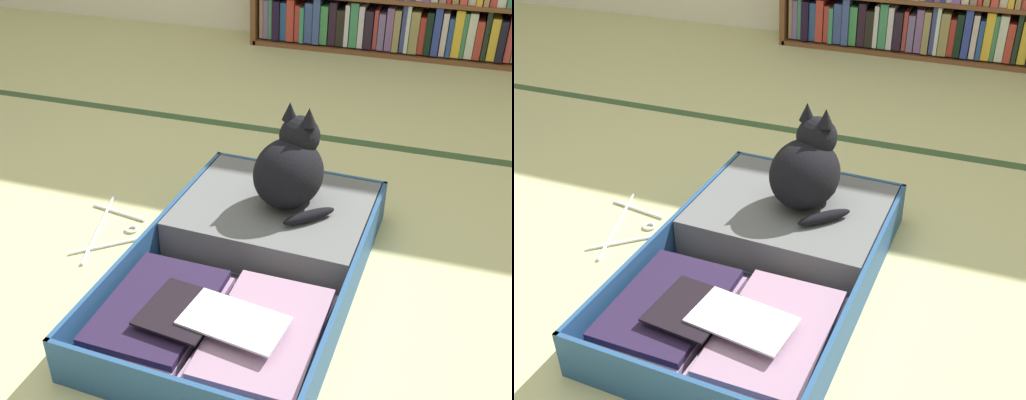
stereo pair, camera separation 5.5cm
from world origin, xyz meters
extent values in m
plane|color=#C4C084|center=(0.00, 0.00, 0.00)|extent=(10.00, 10.00, 0.00)
cube|color=#354F2C|center=(0.00, 1.11, 0.00)|extent=(4.80, 0.05, 0.00)
cube|color=brown|center=(0.28, 2.27, 0.01)|extent=(1.59, 0.23, 0.02)
cube|color=#A07D5D|center=(-0.48, 2.28, 0.14)|extent=(0.02, 0.19, 0.22)
cube|color=slate|center=(-0.45, 2.27, 0.14)|extent=(0.03, 0.19, 0.21)
cube|color=#468961|center=(-0.43, 2.27, 0.16)|extent=(0.02, 0.19, 0.24)
cube|color=black|center=(-0.39, 2.26, 0.14)|extent=(0.04, 0.19, 0.21)
cube|color=#294E83|center=(-0.35, 2.27, 0.14)|extent=(0.04, 0.19, 0.20)
cube|color=#BB392E|center=(-0.31, 2.26, 0.15)|extent=(0.04, 0.19, 0.23)
cube|color=#B13830|center=(-0.27, 2.27, 0.13)|extent=(0.03, 0.19, 0.20)
cube|color=#368A65|center=(-0.24, 2.26, 0.13)|extent=(0.02, 0.19, 0.19)
cube|color=#3A4D8A|center=(-0.21, 2.27, 0.14)|extent=(0.04, 0.19, 0.21)
cube|color=#3B4E8F|center=(-0.16, 2.26, 0.16)|extent=(0.04, 0.19, 0.25)
cube|color=#3D8B4E|center=(-0.12, 2.27, 0.14)|extent=(0.04, 0.19, 0.21)
cube|color=black|center=(-0.08, 2.27, 0.15)|extent=(0.04, 0.19, 0.23)
cube|color=black|center=(-0.03, 2.27, 0.13)|extent=(0.04, 0.19, 0.19)
cube|color=silver|center=(0.00, 2.27, 0.14)|extent=(0.02, 0.19, 0.22)
cube|color=#3C895B|center=(0.04, 2.27, 0.15)|extent=(0.04, 0.19, 0.23)
cube|color=silver|center=(0.08, 2.27, 0.14)|extent=(0.03, 0.19, 0.22)
cube|color=black|center=(0.12, 2.27, 0.13)|extent=(0.04, 0.19, 0.20)
cube|color=#AB3C38|center=(0.15, 2.27, 0.14)|extent=(0.02, 0.19, 0.21)
cube|color=slate|center=(0.19, 2.27, 0.13)|extent=(0.03, 0.19, 0.19)
cube|color=#7C558E|center=(0.23, 2.27, 0.15)|extent=(0.04, 0.19, 0.22)
cube|color=#948454|center=(0.26, 2.26, 0.14)|extent=(0.03, 0.19, 0.22)
cube|color=#3B4285|center=(0.30, 2.27, 0.16)|extent=(0.02, 0.19, 0.24)
cube|color=silver|center=(0.32, 2.26, 0.16)|extent=(0.02, 0.19, 0.24)
cube|color=#93844F|center=(0.35, 2.26, 0.14)|extent=(0.04, 0.19, 0.22)
cube|color=#AC3028|center=(0.39, 2.27, 0.13)|extent=(0.03, 0.19, 0.19)
cube|color=black|center=(0.43, 2.26, 0.14)|extent=(0.03, 0.19, 0.22)
cube|color=#2C3D96|center=(0.47, 2.26, 0.16)|extent=(0.04, 0.19, 0.24)
cube|color=beige|center=(0.50, 2.27, 0.14)|extent=(0.03, 0.19, 0.22)
cube|color=#284A94|center=(0.53, 2.26, 0.13)|extent=(0.02, 0.19, 0.20)
cube|color=yellow|center=(0.57, 2.27, 0.15)|extent=(0.04, 0.19, 0.24)
cube|color=#3A7851|center=(0.60, 2.27, 0.15)|extent=(0.02, 0.19, 0.23)
cube|color=silver|center=(0.63, 2.27, 0.15)|extent=(0.04, 0.19, 0.23)
cube|color=#B03829|center=(0.67, 2.26, 0.13)|extent=(0.04, 0.19, 0.19)
cube|color=black|center=(0.71, 2.26, 0.16)|extent=(0.02, 0.19, 0.25)
cube|color=gold|center=(0.74, 2.27, 0.14)|extent=(0.04, 0.19, 0.21)
cube|color=black|center=(0.78, 2.26, 0.14)|extent=(0.03, 0.19, 0.20)
cube|color=#BF413F|center=(0.82, 2.27, 0.15)|extent=(0.03, 0.19, 0.23)
cube|color=navy|center=(0.12, -0.08, 0.01)|extent=(0.59, 0.49, 0.01)
cube|color=navy|center=(0.11, -0.31, 0.06)|extent=(0.57, 0.04, 0.13)
cube|color=navy|center=(-0.16, -0.07, 0.06)|extent=(0.03, 0.47, 0.13)
cube|color=navy|center=(0.40, -0.09, 0.06)|extent=(0.03, 0.47, 0.13)
cube|color=#474E5F|center=(0.12, -0.08, 0.02)|extent=(0.57, 0.47, 0.01)
cube|color=navy|center=(0.14, 0.39, 0.01)|extent=(0.59, 0.49, 0.01)
cube|color=navy|center=(0.15, 0.62, 0.06)|extent=(0.57, 0.04, 0.13)
cube|color=navy|center=(-0.14, 0.40, 0.06)|extent=(0.03, 0.47, 0.13)
cube|color=navy|center=(0.42, 0.38, 0.06)|extent=(0.03, 0.47, 0.13)
cube|color=#474E5F|center=(0.14, 0.39, 0.02)|extent=(0.57, 0.47, 0.01)
cylinder|color=black|center=(0.13, 0.15, 0.02)|extent=(0.55, 0.04, 0.02)
cube|color=#AFA88F|center=(-0.01, -0.08, 0.03)|extent=(0.26, 0.37, 0.02)
cube|color=#231D2A|center=(0.00, -0.08, 0.05)|extent=(0.26, 0.41, 0.02)
cube|color=#9C7A9E|center=(-0.01, -0.08, 0.07)|extent=(0.26, 0.36, 0.02)
cube|color=#241835|center=(-0.01, -0.08, 0.08)|extent=(0.25, 0.35, 0.02)
cube|color=silver|center=(0.26, -0.09, 0.03)|extent=(0.25, 0.40, 0.02)
cube|color=silver|center=(0.25, -0.08, 0.05)|extent=(0.27, 0.42, 0.02)
cube|color=gray|center=(0.25, -0.08, 0.07)|extent=(0.27, 0.40, 0.02)
cube|color=gray|center=(0.26, -0.08, 0.09)|extent=(0.25, 0.37, 0.02)
cube|color=white|center=(0.19, -0.11, 0.12)|extent=(0.25, 0.16, 0.01)
cube|color=black|center=(0.06, -0.11, 0.11)|extent=(0.19, 0.19, 0.01)
cube|color=#5D5F61|center=(0.14, 0.39, 0.07)|extent=(0.56, 0.46, 0.12)
torus|color=white|center=(0.11, 0.38, 0.13)|extent=(0.09, 0.09, 0.01)
cylinder|color=black|center=(-0.01, 0.61, 0.06)|extent=(0.02, 0.02, 0.12)
cylinder|color=black|center=(0.31, 0.60, 0.06)|extent=(0.02, 0.02, 0.12)
cube|color=yellow|center=(-0.01, -0.30, 0.09)|extent=(0.03, 0.00, 0.02)
cube|color=yellow|center=(-0.01, -0.30, 0.02)|extent=(0.03, 0.00, 0.02)
cube|color=yellow|center=(0.06, -0.30, 0.02)|extent=(0.03, 0.00, 0.02)
ellipsoid|color=black|center=(0.18, 0.39, 0.23)|extent=(0.25, 0.27, 0.20)
ellipsoid|color=black|center=(0.20, 0.45, 0.19)|extent=(0.15, 0.12, 0.11)
sphere|color=black|center=(0.19, 0.44, 0.33)|extent=(0.12, 0.12, 0.12)
cone|color=black|center=(0.22, 0.42, 0.40)|extent=(0.04, 0.04, 0.05)
cone|color=black|center=(0.16, 0.44, 0.40)|extent=(0.04, 0.04, 0.05)
sphere|color=gold|center=(0.23, 0.48, 0.34)|extent=(0.02, 0.02, 0.02)
sphere|color=gold|center=(0.19, 0.49, 0.34)|extent=(0.02, 0.02, 0.02)
ellipsoid|color=black|center=(0.26, 0.32, 0.15)|extent=(0.14, 0.14, 0.03)
cylinder|color=silver|center=(-0.39, 0.26, 0.01)|extent=(0.11, 0.35, 0.01)
cylinder|color=silver|center=(-0.37, 0.36, 0.00)|extent=(0.20, 0.04, 0.01)
cylinder|color=silver|center=(-0.33, 0.19, 0.00)|extent=(0.16, 0.13, 0.01)
torus|color=silver|center=(-0.29, 0.29, 0.01)|extent=(0.05, 0.05, 0.01)
camera|label=1|loc=(0.56, -1.07, 1.08)|focal=43.05mm
camera|label=2|loc=(0.61, -1.05, 1.08)|focal=43.05mm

